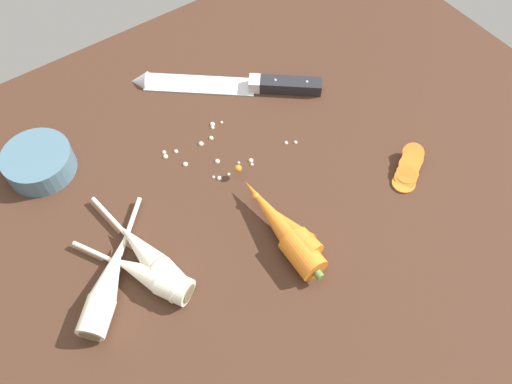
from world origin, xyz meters
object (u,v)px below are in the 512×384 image
(whole_carrot_second, at_px, (290,231))
(prep_bowl, at_px, (39,162))
(whole_carrot, at_px, (282,228))
(parsnip_front, at_px, (149,276))
(carrot_slice_stack, at_px, (408,169))
(chefs_knife, at_px, (223,84))
(parsnip_mid_right, at_px, (150,259))
(parsnip_mid_left, at_px, (107,285))

(whole_carrot_second, distance_m, prep_bowl, 0.42)
(whole_carrot, distance_m, whole_carrot_second, 0.01)
(parsnip_front, bearing_deg, carrot_slice_stack, -9.32)
(parsnip_front, xyz_separation_m, prep_bowl, (-0.05, 0.27, 0.00))
(whole_carrot, height_order, prep_bowl, whole_carrot)
(chefs_knife, xyz_separation_m, whole_carrot_second, (-0.09, -0.32, 0.01))
(whole_carrot, height_order, parsnip_mid_right, whole_carrot)
(prep_bowl, bearing_deg, chefs_knife, -1.91)
(parsnip_mid_left, distance_m, parsnip_mid_right, 0.07)
(chefs_knife, height_order, whole_carrot, whole_carrot)
(prep_bowl, bearing_deg, whole_carrot_second, -52.57)
(chefs_knife, height_order, whole_carrot_second, whole_carrot_second)
(whole_carrot_second, bearing_deg, parsnip_mid_left, 163.41)
(parsnip_front, bearing_deg, whole_carrot_second, -15.54)
(whole_carrot_second, distance_m, carrot_slice_stack, 0.23)
(whole_carrot_second, xyz_separation_m, parsnip_mid_left, (-0.26, 0.08, -0.00))
(parsnip_mid_right, bearing_deg, chefs_knife, 40.79)
(prep_bowl, bearing_deg, whole_carrot, -52.49)
(whole_carrot_second, xyz_separation_m, prep_bowl, (-0.25, 0.33, 0.00))
(whole_carrot, relative_size, parsnip_front, 1.27)
(whole_carrot_second, relative_size, carrot_slice_stack, 1.80)
(whole_carrot, bearing_deg, parsnip_mid_right, 159.50)
(chefs_knife, xyz_separation_m, prep_bowl, (-0.34, 0.01, 0.01))
(chefs_knife, xyz_separation_m, parsnip_mid_left, (-0.35, -0.24, 0.01))
(parsnip_front, distance_m, carrot_slice_stack, 0.44)
(parsnip_mid_right, height_order, carrot_slice_stack, parsnip_mid_right)
(carrot_slice_stack, xyz_separation_m, prep_bowl, (-0.48, 0.34, 0.01))
(parsnip_front, distance_m, parsnip_mid_left, 0.06)
(chefs_knife, bearing_deg, prep_bowl, 178.09)
(parsnip_mid_right, bearing_deg, whole_carrot_second, -22.54)
(whole_carrot_second, distance_m, parsnip_mid_right, 0.21)
(whole_carrot_second, xyz_separation_m, carrot_slice_stack, (0.23, -0.01, -0.01))
(chefs_knife, distance_m, parsnip_front, 0.39)
(whole_carrot_second, bearing_deg, parsnip_front, 164.46)
(chefs_knife, distance_m, whole_carrot, 0.32)
(parsnip_mid_right, relative_size, carrot_slice_stack, 2.67)
(parsnip_mid_right, xyz_separation_m, prep_bowl, (-0.06, 0.25, 0.00))
(chefs_knife, bearing_deg, whole_carrot, -107.29)
(parsnip_mid_left, distance_m, prep_bowl, 0.25)
(parsnip_front, xyz_separation_m, parsnip_mid_right, (0.01, 0.02, -0.00))
(parsnip_mid_left, height_order, carrot_slice_stack, parsnip_mid_left)
(whole_carrot_second, height_order, prep_bowl, whole_carrot_second)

